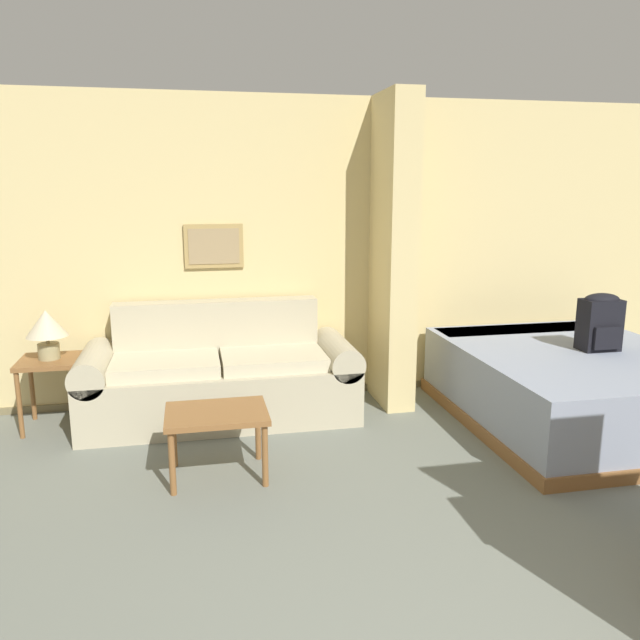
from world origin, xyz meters
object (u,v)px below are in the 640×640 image
coffee_table (217,420)px  bed (573,386)px  table_lamp (47,327)px  backpack (600,321)px  couch (220,378)px

coffee_table → bed: size_ratio=0.31×
table_lamp → bed: table_lamp is taller
backpack → bed: bearing=175.2°
table_lamp → bed: bearing=-10.1°
couch → backpack: 3.04m
table_lamp → bed: 4.14m
table_lamp → backpack: 4.28m
coffee_table → table_lamp: table_lamp is taller
couch → table_lamp: 1.38m
coffee_table → table_lamp: size_ratio=1.69×
table_lamp → backpack: size_ratio=0.85×
couch → bed: size_ratio=1.04×
couch → coffee_table: size_ratio=3.39×
table_lamp → coffee_table: bearing=-42.7°
couch → coffee_table: (-0.07, -1.07, 0.05)m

